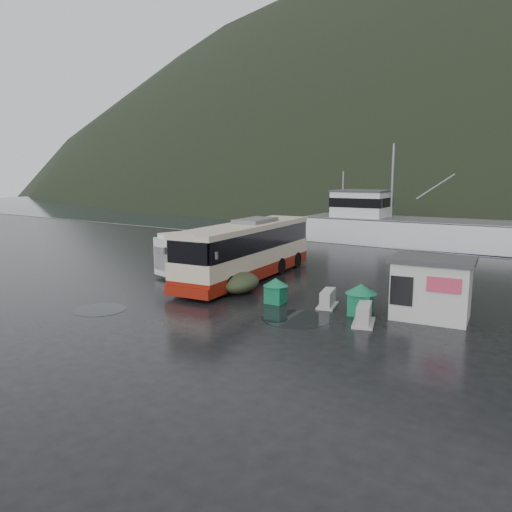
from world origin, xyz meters
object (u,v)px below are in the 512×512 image
Objects in this scene: dome_tent at (240,292)px; fishing_trawler at (421,240)px; jersey_barrier_b at (327,306)px; ticket_kiosk at (430,318)px; waste_bin_left at (276,303)px; waste_bin_right at (360,315)px; white_van at (207,273)px; jersey_barrier_a at (363,324)px; coach_bus at (248,278)px.

dome_tent is 28.28m from fishing_trawler.
ticket_kiosk is at bearing 11.12° from jersey_barrier_b.
waste_bin_left reaches higher than dome_tent.
waste_bin_right is 7.30m from dome_tent.
white_van reaches higher than jersey_barrier_b.
fishing_trawler is at bearing 93.14° from waste_bin_left.
ticket_kiosk is 4.84m from jersey_barrier_b.
waste_bin_right is at bearing 6.70° from waste_bin_left.
fishing_trawler reaches higher than dome_tent.
white_van is 12.79m from waste_bin_right.
white_van is 2.39× the size of dome_tent.
waste_bin_left is 0.05× the size of fishing_trawler.
dome_tent is (-7.30, 0.23, 0.00)m from waste_bin_right.
jersey_barrier_a is at bearing -10.83° from dome_tent.
white_van is 25.93m from fishing_trawler.
jersey_barrier_a is (13.08, -4.64, 0.00)m from white_van.
waste_bin_left is at bearing 171.31° from jersey_barrier_a.
dome_tent is at bearing 178.19° from waste_bin_right.
jersey_barrier_b is (10.43, -2.94, 0.00)m from white_van.
dome_tent is 0.79× the size of ticket_kiosk.
waste_bin_right is 29.11m from fishing_trawler.
ticket_kiosk is (11.98, -2.18, 0.00)m from coach_bus.
coach_bus is 25.17m from fishing_trawler.
coach_bus is at bearing 119.63° from dome_tent.
dome_tent is 1.72× the size of jersey_barrier_b.
fishing_trawler reaches higher than jersey_barrier_a.
coach_bus is at bearing 15.58° from white_van.
white_van is 4.59× the size of waste_bin_right.
ticket_kiosk reaches higher than waste_bin_left.
ticket_kiosk is at bearing 6.19° from dome_tent.
fishing_trawler is (-4.08, 28.09, 0.00)m from jersey_barrier_b.
ticket_kiosk reaches higher than waste_bin_right.
white_van reaches higher than jersey_barrier_a.
coach_bus reaches higher than white_van.
white_van reaches higher than dome_tent.
coach_bus is 3.77m from dome_tent.
fishing_trawler reaches higher than ticket_kiosk.
jersey_barrier_b is at bearing -86.50° from fishing_trawler.
waste_bin_right is at bearing -1.81° from dome_tent.
ticket_kiosk is 28.55m from fishing_trawler.
waste_bin_left is at bearing -47.97° from coach_bus.
waste_bin_left is 2.98m from dome_tent.
coach_bus reaches higher than jersey_barrier_a.
fishing_trawler is at bearing 75.11° from coach_bus.
white_van is at bearing 164.07° from ticket_kiosk.
coach_bus is 0.48× the size of fishing_trawler.
coach_bus is 12.18m from ticket_kiosk.
dome_tent reaches higher than jersey_barrier_b.
jersey_barrier_a is at bearing -8.69° from waste_bin_left.
jersey_barrier_a is at bearing -6.98° from white_van.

